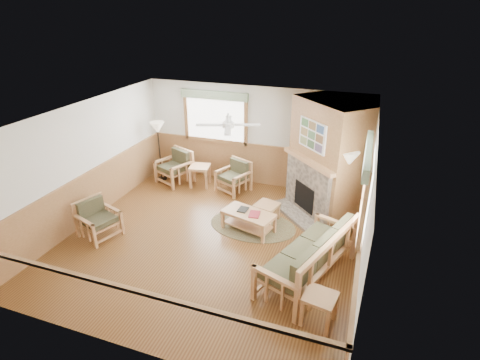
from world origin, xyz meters
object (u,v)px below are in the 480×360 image
(armchair_left, at_px, (98,219))
(footstool, at_px, (267,212))
(coffee_table, at_px, (248,222))
(floor_lamp_right, at_px, (344,191))
(armchair_back_left, at_px, (174,167))
(floor_lamp_left, at_px, (160,151))
(armchair_back_right, at_px, (233,177))
(sofa, at_px, (308,255))
(end_table_chairs, at_px, (200,176))
(end_table_sofa, at_px, (319,309))

(armchair_left, height_order, footstool, armchair_left)
(coffee_table, height_order, floor_lamp_right, floor_lamp_right)
(armchair_back_left, bearing_deg, floor_lamp_left, -163.32)
(armchair_back_right, bearing_deg, footstool, -19.71)
(armchair_back_right, bearing_deg, coffee_table, -36.52)
(sofa, bearing_deg, floor_lamp_left, -101.76)
(armchair_back_left, height_order, footstool, armchair_back_left)
(armchair_left, distance_m, floor_lamp_left, 3.05)
(armchair_back_right, bearing_deg, armchair_back_left, -155.12)
(sofa, height_order, end_table_chairs, sofa)
(armchair_back_left, bearing_deg, end_table_sofa, -16.73)
(footstool, bearing_deg, armchair_back_left, 159.01)
(armchair_back_left, distance_m, footstool, 3.23)
(footstool, bearing_deg, floor_lamp_right, 7.63)
(armchair_back_left, relative_size, coffee_table, 0.80)
(end_table_sofa, bearing_deg, sofa, 109.49)
(coffee_table, bearing_deg, armchair_back_left, 163.53)
(armchair_left, height_order, floor_lamp_left, floor_lamp_left)
(armchair_back_left, height_order, end_table_chairs, armchair_back_left)
(armchair_back_left, relative_size, footstool, 1.85)
(floor_lamp_right, bearing_deg, footstool, -172.37)
(armchair_left, bearing_deg, floor_lamp_right, -48.65)
(armchair_back_right, distance_m, floor_lamp_right, 3.10)
(sofa, bearing_deg, footstool, -123.80)
(end_table_sofa, bearing_deg, floor_lamp_left, 142.23)
(end_table_sofa, bearing_deg, armchair_left, 169.34)
(sofa, bearing_deg, armchair_left, -68.66)
(armchair_back_right, xyz_separation_m, floor_lamp_right, (2.90, -0.97, 0.52))
(armchair_back_left, relative_size, armchair_back_right, 1.11)
(end_table_chairs, height_order, footstool, end_table_chairs)
(sofa, xyz_separation_m, footstool, (-1.24, 1.69, -0.30))
(sofa, relative_size, end_table_chairs, 3.78)
(end_table_sofa, bearing_deg, floor_lamp_right, 89.13)
(sofa, xyz_separation_m, floor_lamp_left, (-4.69, 2.90, 0.34))
(floor_lamp_left, distance_m, floor_lamp_right, 5.19)
(end_table_sofa, height_order, floor_lamp_left, floor_lamp_left)
(sofa, xyz_separation_m, armchair_back_right, (-2.50, 2.88, -0.10))
(armchair_back_left, height_order, floor_lamp_right, floor_lamp_right)
(end_table_chairs, distance_m, footstool, 2.52)
(armchair_back_right, xyz_separation_m, floor_lamp_left, (-2.20, 0.02, 0.44))
(sofa, height_order, footstool, sofa)
(end_table_chairs, distance_m, end_table_sofa, 5.46)
(armchair_left, bearing_deg, footstool, -42.01)
(end_table_sofa, bearing_deg, end_table_chairs, 134.54)
(sofa, xyz_separation_m, armchair_left, (-4.47, -0.11, -0.10))
(coffee_table, xyz_separation_m, footstool, (0.26, 0.55, -0.01))
(armchair_left, height_order, end_table_sofa, armchair_left)
(end_table_chairs, xyz_separation_m, floor_lamp_right, (3.88, -0.96, 0.63))
(end_table_chairs, xyz_separation_m, end_table_sofa, (3.83, -3.89, -0.02))
(armchair_left, xyz_separation_m, floor_lamp_right, (4.88, 2.02, 0.52))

